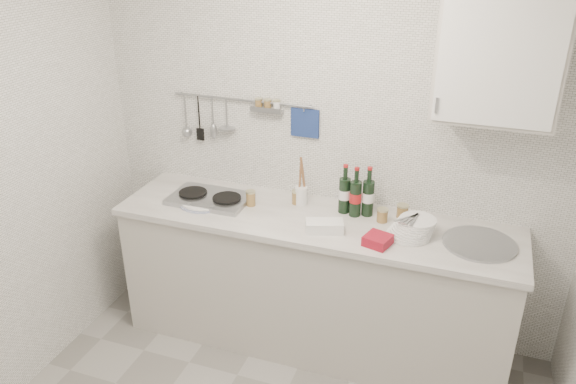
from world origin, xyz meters
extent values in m
cube|color=silver|center=(0.00, 1.40, 1.25)|extent=(3.00, 0.02, 2.50)
cube|color=#B5AFA7|center=(0.00, 1.10, 0.44)|extent=(2.40, 0.60, 0.88)
cube|color=silver|center=(0.00, 1.10, 0.90)|extent=(2.44, 0.64, 0.04)
cube|color=black|center=(0.00, 1.12, 0.05)|extent=(2.34, 0.52, 0.10)
cube|color=#93969B|center=(-0.70, 1.10, 0.94)|extent=(0.50, 0.32, 0.03)
cylinder|color=black|center=(-0.82, 1.10, 0.96)|extent=(0.18, 0.18, 0.01)
cylinder|color=black|center=(-0.58, 1.10, 0.96)|extent=(0.18, 0.18, 0.01)
cylinder|color=#93969B|center=(0.95, 1.10, 0.93)|extent=(0.40, 0.40, 0.02)
cylinder|color=#93969B|center=(0.95, 1.10, 0.87)|extent=(0.34, 0.34, 0.10)
cylinder|color=#93969B|center=(-0.58, 1.37, 1.52)|extent=(0.95, 0.02, 0.02)
cube|color=navy|center=(-0.16, 1.39, 1.41)|extent=(0.18, 0.02, 0.18)
cube|color=#B5AFA7|center=(0.90, 1.22, 1.95)|extent=(0.60, 0.35, 0.70)
cube|color=white|center=(0.90, 1.04, 1.95)|extent=(0.56, 0.01, 0.66)
cylinder|color=#93969B|center=(0.64, 1.03, 1.70)|extent=(0.01, 0.01, 0.08)
cylinder|color=#4759A2|center=(-0.72, 1.06, 0.93)|extent=(0.32, 0.32, 0.01)
cylinder|color=#4759A2|center=(-0.72, 1.06, 0.94)|extent=(0.31, 0.31, 0.01)
cylinder|color=white|center=(0.57, 1.07, 0.93)|extent=(0.25, 0.25, 0.01)
cylinder|color=white|center=(0.57, 1.07, 0.94)|extent=(0.24, 0.24, 0.01)
cylinder|color=white|center=(0.58, 1.07, 0.95)|extent=(0.24, 0.24, 0.01)
cylinder|color=white|center=(0.58, 1.08, 0.97)|extent=(0.23, 0.23, 0.01)
cylinder|color=white|center=(0.59, 1.08, 0.98)|extent=(0.23, 0.23, 0.01)
cylinder|color=white|center=(0.60, 1.09, 0.99)|extent=(0.22, 0.22, 0.01)
cylinder|color=white|center=(0.60, 1.09, 1.00)|extent=(0.21, 0.21, 0.01)
cylinder|color=white|center=(0.61, 1.09, 1.02)|extent=(0.21, 0.21, 0.01)
cube|color=white|center=(0.10, 0.96, 0.95)|extent=(0.24, 0.17, 0.06)
cube|color=#A91223|center=(0.42, 0.91, 0.95)|extent=(0.17, 0.17, 0.06)
cylinder|color=white|center=(-0.14, 1.25, 0.98)|extent=(0.08, 0.08, 0.12)
cylinder|color=#935C3B|center=(-0.13, 1.25, 1.13)|extent=(0.04, 0.06, 0.24)
cylinder|color=#935C3B|center=(-0.15, 1.26, 1.12)|extent=(0.02, 0.04, 0.22)
cylinder|color=olive|center=(-0.16, 1.24, 0.96)|extent=(0.06, 0.06, 0.08)
cylinder|color=tan|center=(-0.16, 1.24, 1.01)|extent=(0.06, 0.06, 0.01)
cylinder|color=olive|center=(0.49, 1.28, 0.96)|extent=(0.07, 0.07, 0.07)
cylinder|color=tan|center=(0.49, 1.28, 1.00)|extent=(0.07, 0.07, 0.01)
cylinder|color=olive|center=(0.39, 1.19, 0.96)|extent=(0.06, 0.06, 0.07)
cylinder|color=tan|center=(0.39, 1.19, 1.00)|extent=(0.07, 0.07, 0.01)
cylinder|color=olive|center=(-0.43, 1.13, 0.96)|extent=(0.06, 0.06, 0.09)
cylinder|color=tan|center=(-0.43, 1.13, 1.01)|extent=(0.06, 0.06, 0.01)
camera|label=1|loc=(0.85, -1.77, 2.50)|focal=35.00mm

